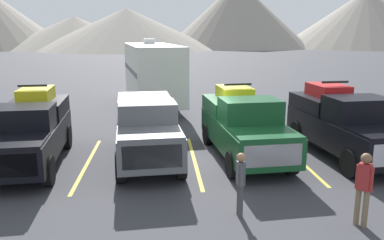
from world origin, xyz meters
The scene contains 12 objects.
ground_plane centered at (0.00, 0.00, 0.00)m, with size 240.00×240.00×0.00m, color #38383D.
pickup_truck_a centered at (-5.44, 0.22, 1.17)m, with size 2.42×5.70×2.56m.
pickup_truck_b centered at (-1.61, 0.27, 1.16)m, with size 2.44×5.44×2.15m.
pickup_truck_c centered at (1.77, 0.46, 1.16)m, with size 2.52×5.58×2.50m.
pickup_truck_d centered at (5.35, 0.26, 1.20)m, with size 2.56×5.76×2.57m.
lot_stripe_b centered at (-3.62, 0.06, 0.00)m, with size 0.12×5.50×0.01m, color gold.
lot_stripe_c centered at (0.00, 0.06, 0.00)m, with size 0.12×5.50×0.01m, color gold.
lot_stripe_d centered at (3.62, 0.06, 0.00)m, with size 0.12×5.50×0.01m, color gold.
camper_trailer_a centered at (-1.56, 9.95, 2.05)m, with size 3.72×9.21×3.90m.
person_a centered at (3.37, -4.87, 1.00)m, with size 0.32×0.32×1.74m.
person_b centered at (0.73, -4.15, 0.91)m, with size 0.22×0.35×1.58m.
mountain_ridge centered at (1.12, 90.85, 7.12)m, with size 143.04×51.99×17.16m.
Camera 1 is at (-1.13, -12.74, 4.36)m, focal length 36.64 mm.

